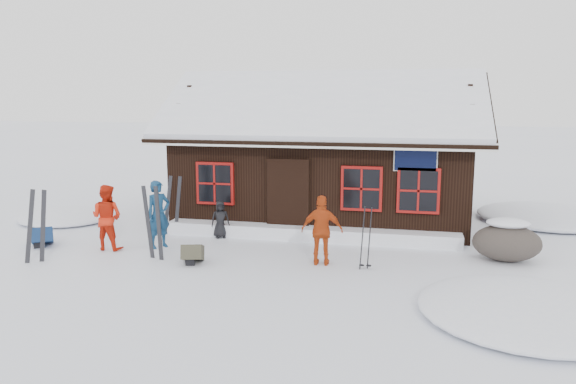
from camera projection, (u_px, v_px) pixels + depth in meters
The scene contains 15 objects.
ground at pixel (225, 260), 12.63m from camera, with size 120.00×120.00×0.00m, color white.
mountain_hut at pixel (326, 166), 16.83m from camera, with size 8.90×6.09×4.42m.
snow_drift at pixel (309, 233), 14.44m from camera, with size 7.60×0.60×0.35m, color white.
snow_mounds at pixel (312, 244), 14.07m from camera, with size 20.60×13.20×0.48m.
skier_teal at pixel (159, 214), 13.59m from camera, with size 0.60×0.40×1.65m, color navy.
skier_orange_left at pixel (107, 217), 13.43m from camera, with size 0.77×0.60×1.58m, color red.
skier_orange_right at pixel (322, 230), 12.19m from camera, with size 0.91×0.38×1.54m, color #B83E12.
skier_crouched at pixel (220, 219), 14.59m from camera, with size 0.48×0.31×0.97m, color black.
boulder at pixel (507, 242), 12.55m from camera, with size 1.50×1.12×0.87m.
ski_pair_left at pixel (36, 227), 12.37m from camera, with size 0.57×0.23×1.70m.
ski_pair_mid at pixel (153, 224), 12.65m from camera, with size 0.51×0.15×1.73m.
ski_pair_right at pixel (173, 206), 14.94m from camera, with size 0.55×0.20×1.62m.
ski_poles at pixel (366, 239), 11.90m from camera, with size 0.25×0.12×1.40m.
backpack_blue at pixel (43, 239), 13.81m from camera, with size 0.49×0.65×0.35m, color navy.
backpack_olive at pixel (193, 256), 12.40m from camera, with size 0.45×0.60×0.32m, color #3D3B2C.
Camera 1 is at (4.05, -11.58, 3.67)m, focal length 35.00 mm.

